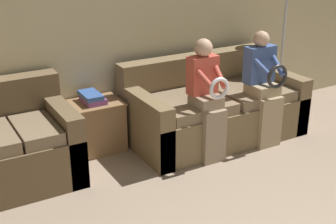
% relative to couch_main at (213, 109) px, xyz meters
% --- Properties ---
extents(wall_back, '(7.44, 0.06, 2.55)m').
position_rel_couch_main_xyz_m(wall_back, '(-0.64, 0.56, 0.97)').
color(wall_back, beige).
rests_on(wall_back, ground_plane).
extents(couch_main, '(1.85, 0.94, 0.84)m').
position_rel_couch_main_xyz_m(couch_main, '(0.00, 0.00, 0.00)').
color(couch_main, brown).
rests_on(couch_main, ground_plane).
extents(child_left_seated, '(0.29, 0.37, 1.17)m').
position_rel_couch_main_xyz_m(child_left_seated, '(-0.35, -0.39, 0.34)').
color(child_left_seated, gray).
rests_on(child_left_seated, ground_plane).
extents(child_right_seated, '(0.32, 0.37, 1.17)m').
position_rel_couch_main_xyz_m(child_right_seated, '(0.35, -0.39, 0.33)').
color(child_right_seated, tan).
rests_on(child_right_seated, ground_plane).
extents(side_shelf, '(0.57, 0.42, 0.52)m').
position_rel_couch_main_xyz_m(side_shelf, '(-1.24, 0.30, -0.04)').
color(side_shelf, olive).
rests_on(side_shelf, ground_plane).
extents(book_stack, '(0.20, 0.30, 0.10)m').
position_rel_couch_main_xyz_m(book_stack, '(-1.24, 0.31, 0.26)').
color(book_stack, '#7A4284').
rests_on(book_stack, side_shelf).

